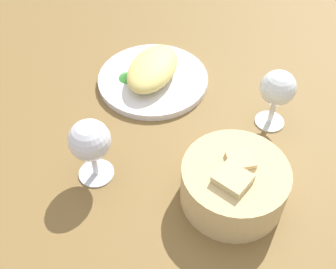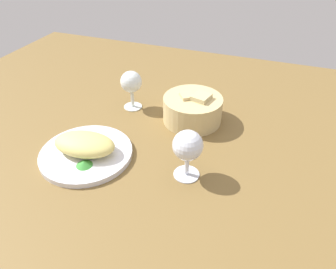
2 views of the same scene
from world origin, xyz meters
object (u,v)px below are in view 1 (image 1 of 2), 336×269
(plate, at_px, (153,80))
(wine_glass_far, at_px, (277,90))
(bread_basket, at_px, (234,184))
(wine_glass_near, at_px, (90,143))

(plate, bearing_deg, wine_glass_far, 88.32)
(bread_basket, bearing_deg, wine_glass_near, -76.63)
(plate, relative_size, wine_glass_near, 1.89)
(plate, xyz_separation_m, wine_glass_near, (0.26, 0.02, 0.07))
(plate, relative_size, bread_basket, 1.37)
(bread_basket, relative_size, wine_glass_near, 1.38)
(wine_glass_near, bearing_deg, plate, -175.33)
(plate, distance_m, wine_glass_near, 0.27)
(plate, height_order, bread_basket, bread_basket)
(wine_glass_far, bearing_deg, wine_glass_near, -43.22)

